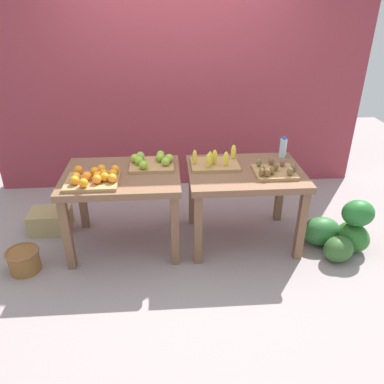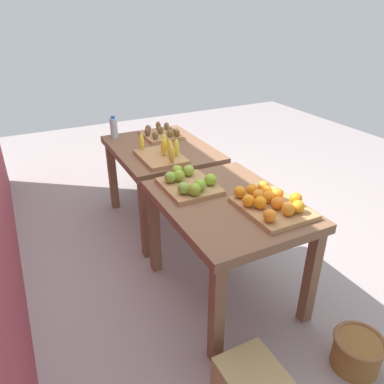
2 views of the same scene
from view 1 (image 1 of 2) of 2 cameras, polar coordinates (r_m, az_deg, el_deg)
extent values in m
plane|color=gray|center=(3.79, -1.10, -7.32)|extent=(8.00, 8.00, 0.00)
cube|color=#91323E|center=(4.51, -2.27, 19.03)|extent=(4.40, 0.12, 3.00)
cube|color=brown|center=(3.45, -10.55, 2.28)|extent=(1.04, 0.80, 0.06)
cube|color=brown|center=(3.42, -18.25, -6.15)|extent=(0.07, 0.07, 0.69)
cube|color=brown|center=(3.31, -2.57, -5.84)|extent=(0.07, 0.07, 0.69)
cube|color=brown|center=(3.99, -16.21, -0.77)|extent=(0.07, 0.07, 0.69)
cube|color=brown|center=(3.90, -2.89, -0.34)|extent=(0.07, 0.07, 0.69)
cube|color=brown|center=(3.50, 8.00, 2.85)|extent=(1.04, 0.80, 0.06)
cube|color=brown|center=(3.32, 0.90, -5.71)|extent=(0.07, 0.07, 0.69)
cube|color=brown|center=(3.51, 16.09, -4.90)|extent=(0.07, 0.07, 0.69)
cube|color=brown|center=(3.90, 0.05, -0.25)|extent=(0.07, 0.07, 0.69)
cube|color=brown|center=(4.07, 13.08, 0.19)|extent=(0.07, 0.07, 0.69)
cube|color=#AF8350|center=(3.31, -14.75, 1.55)|extent=(0.44, 0.36, 0.03)
sphere|color=orange|center=(3.21, -14.10, 1.86)|extent=(0.11, 0.11, 0.08)
sphere|color=orange|center=(3.31, -13.16, 2.75)|extent=(0.10, 0.10, 0.08)
sphere|color=orange|center=(3.28, -14.00, 2.40)|extent=(0.11, 0.11, 0.08)
sphere|color=orange|center=(3.20, -11.91, 2.05)|extent=(0.09, 0.09, 0.08)
sphere|color=orange|center=(3.36, -14.42, 3.02)|extent=(0.09, 0.09, 0.08)
sphere|color=orange|center=(3.31, -17.00, 2.23)|extent=(0.11, 0.11, 0.08)
sphere|color=orange|center=(3.40, -13.42, 3.40)|extent=(0.08, 0.08, 0.08)
sphere|color=orange|center=(3.24, -17.22, 1.69)|extent=(0.10, 0.10, 0.08)
sphere|color=orange|center=(3.29, -15.48, 2.35)|extent=(0.11, 0.11, 0.08)
sphere|color=orange|center=(3.18, -16.01, 1.32)|extent=(0.09, 0.09, 0.08)
sphere|color=orange|center=(3.36, -11.47, 3.36)|extent=(0.08, 0.08, 0.08)
sphere|color=orange|center=(3.43, -16.69, 3.20)|extent=(0.11, 0.11, 0.08)
sphere|color=orange|center=(3.29, -11.79, 2.73)|extent=(0.08, 0.08, 0.08)
sphere|color=orange|center=(3.24, -12.98, 2.22)|extent=(0.10, 0.10, 0.08)
cube|color=#AF8350|center=(3.54, -6.04, 4.08)|extent=(0.40, 0.34, 0.03)
sphere|color=#83C034|center=(3.51, -7.96, 4.71)|extent=(0.11, 0.11, 0.08)
sphere|color=#85B23D|center=(3.61, -4.74, 5.57)|extent=(0.11, 0.11, 0.08)
sphere|color=#8AC12E|center=(3.41, -7.33, 4.06)|extent=(0.11, 0.11, 0.08)
sphere|color=#8BB431|center=(3.55, -4.81, 5.18)|extent=(0.11, 0.11, 0.08)
sphere|color=#82B341|center=(3.61, -7.75, 5.40)|extent=(0.09, 0.09, 0.08)
sphere|color=#90B331|center=(3.56, -8.59, 5.04)|extent=(0.08, 0.08, 0.08)
sphere|color=#91B93B|center=(3.46, -3.98, 4.59)|extent=(0.08, 0.08, 0.08)
sphere|color=#94B135|center=(3.53, -3.46, 5.08)|extent=(0.10, 0.10, 0.08)
cube|color=#AF8350|center=(3.53, 3.43, 4.15)|extent=(0.44, 0.32, 0.03)
ellipsoid|color=yellow|center=(3.44, 2.72, 5.04)|extent=(0.06, 0.06, 0.14)
ellipsoid|color=yellow|center=(3.45, 5.12, 4.99)|extent=(0.06, 0.06, 0.14)
ellipsoid|color=yellow|center=(3.47, 0.41, 5.26)|extent=(0.06, 0.06, 0.14)
ellipsoid|color=yellow|center=(3.48, 3.43, 5.27)|extent=(0.06, 0.05, 0.14)
ellipsoid|color=yellow|center=(3.39, 2.48, 4.68)|extent=(0.07, 0.06, 0.14)
ellipsoid|color=yellow|center=(3.61, 6.26, 6.02)|extent=(0.06, 0.06, 0.14)
cube|color=#AF8350|center=(3.45, 12.29, 2.91)|extent=(0.36, 0.32, 0.03)
ellipsoid|color=brown|center=(3.53, 13.42, 4.30)|extent=(0.07, 0.07, 0.07)
ellipsoid|color=brown|center=(3.44, 15.00, 3.46)|extent=(0.06, 0.05, 0.07)
ellipsoid|color=brown|center=(3.54, 11.83, 4.54)|extent=(0.06, 0.07, 0.07)
ellipsoid|color=brown|center=(3.37, 14.52, 2.99)|extent=(0.06, 0.06, 0.07)
ellipsoid|color=olive|center=(3.36, 10.48, 3.39)|extent=(0.05, 0.06, 0.07)
ellipsoid|color=brown|center=(3.30, 10.44, 2.94)|extent=(0.07, 0.07, 0.07)
ellipsoid|color=brown|center=(3.35, 11.96, 3.17)|extent=(0.06, 0.07, 0.07)
ellipsoid|color=brown|center=(3.30, 11.30, 2.86)|extent=(0.07, 0.06, 0.07)
ellipsoid|color=brown|center=(3.49, 10.02, 4.35)|extent=(0.07, 0.07, 0.07)
ellipsoid|color=brown|center=(3.43, 12.48, 3.69)|extent=(0.06, 0.07, 0.07)
cylinder|color=silver|center=(3.82, 13.52, 6.44)|extent=(0.07, 0.07, 0.18)
cylinder|color=blue|center=(3.78, 13.69, 7.87)|extent=(0.04, 0.04, 0.02)
ellipsoid|color=#2E702A|center=(3.92, 23.00, -6.17)|extent=(0.36, 0.40, 0.27)
ellipsoid|color=#317336|center=(3.88, 18.82, -5.58)|extent=(0.38, 0.29, 0.28)
ellipsoid|color=#35612C|center=(3.72, 21.16, -8.01)|extent=(0.36, 0.34, 0.24)
ellipsoid|color=#246F2C|center=(3.79, 23.70, -2.94)|extent=(0.30, 0.25, 0.25)
cylinder|color=brown|center=(3.67, -23.93, -9.45)|extent=(0.26, 0.26, 0.20)
torus|color=brown|center=(3.62, -24.23, -8.19)|extent=(0.29, 0.29, 0.02)
cube|color=tan|center=(4.16, -20.48, -4.03)|extent=(0.40, 0.30, 0.22)
camera|label=2|loc=(4.75, -32.86, 19.82)|focal=34.25mm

